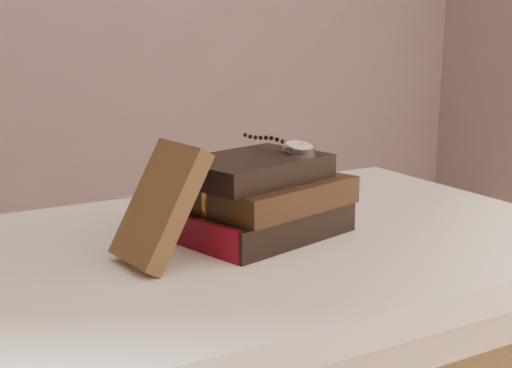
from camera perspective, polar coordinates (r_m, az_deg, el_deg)
table at (r=1.00m, az=-2.02°, el=-9.62°), size 1.00×0.60×0.75m
book_stack at (r=0.98m, az=0.57°, el=-1.20°), size 0.26×0.21×0.11m
journal at (r=0.87m, az=-7.80°, el=-1.69°), size 0.11×0.11×0.15m
pocket_watch at (r=1.00m, az=3.27°, el=3.06°), size 0.06×0.15×0.02m
eyeglasses at (r=0.98m, az=-5.95°, el=-0.58°), size 0.12×0.13×0.05m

